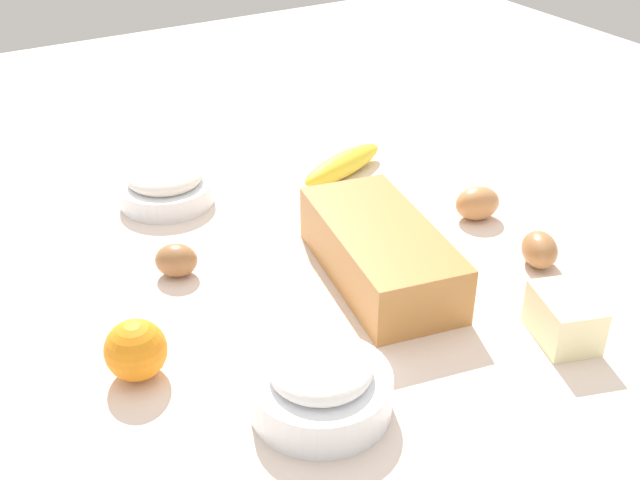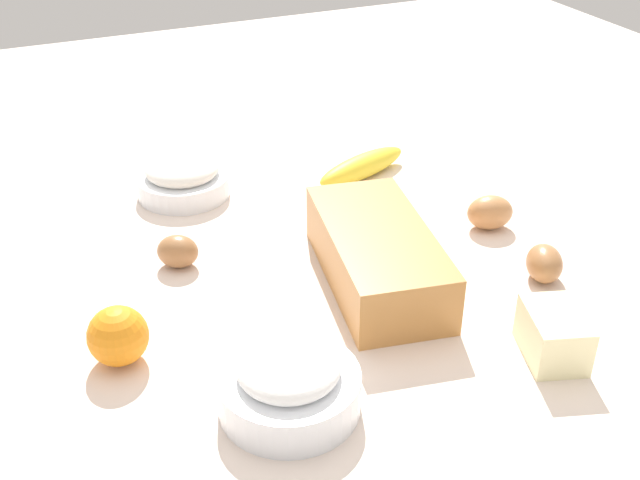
% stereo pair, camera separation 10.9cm
% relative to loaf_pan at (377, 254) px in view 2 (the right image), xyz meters
% --- Properties ---
extents(ground_plane, '(2.40, 2.40, 0.02)m').
position_rel_loaf_pan_xyz_m(ground_plane, '(0.07, 0.05, -0.05)').
color(ground_plane, beige).
extents(loaf_pan, '(0.30, 0.18, 0.08)m').
position_rel_loaf_pan_xyz_m(loaf_pan, '(0.00, 0.00, 0.00)').
color(loaf_pan, '#B77A3D').
rests_on(loaf_pan, ground_plane).
extents(flour_bowl, '(0.15, 0.15, 0.07)m').
position_rel_loaf_pan_xyz_m(flour_bowl, '(0.35, 0.17, -0.01)').
color(flour_bowl, white).
rests_on(flour_bowl, ground_plane).
extents(sugar_bowl, '(0.15, 0.15, 0.08)m').
position_rel_loaf_pan_xyz_m(sugar_bowl, '(-0.18, 0.20, -0.01)').
color(sugar_bowl, white).
rests_on(sugar_bowl, ground_plane).
extents(banana, '(0.10, 0.19, 0.04)m').
position_rel_loaf_pan_xyz_m(banana, '(0.29, -0.12, -0.02)').
color(banana, yellow).
rests_on(banana, ground_plane).
extents(orange_fruit, '(0.07, 0.07, 0.07)m').
position_rel_loaf_pan_xyz_m(orange_fruit, '(-0.03, 0.35, -0.01)').
color(orange_fruit, orange).
rests_on(orange_fruit, ground_plane).
extents(butter_block, '(0.11, 0.09, 0.06)m').
position_rel_loaf_pan_xyz_m(butter_block, '(-0.22, -0.12, -0.01)').
color(butter_block, '#F4EDB2').
rests_on(butter_block, ground_plane).
extents(egg_near_butter, '(0.07, 0.08, 0.05)m').
position_rel_loaf_pan_xyz_m(egg_near_butter, '(0.06, -0.22, -0.02)').
color(egg_near_butter, '#BC7F4D').
rests_on(egg_near_butter, ground_plane).
extents(egg_beside_bowl, '(0.07, 0.07, 0.05)m').
position_rel_loaf_pan_xyz_m(egg_beside_bowl, '(0.14, 0.24, -0.02)').
color(egg_beside_bowl, '#9C683F').
rests_on(egg_beside_bowl, ground_plane).
extents(egg_loose, '(0.08, 0.07, 0.05)m').
position_rel_loaf_pan_xyz_m(egg_loose, '(-0.09, -0.21, -0.02)').
color(egg_loose, '#A06B41').
rests_on(egg_loose, ground_plane).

